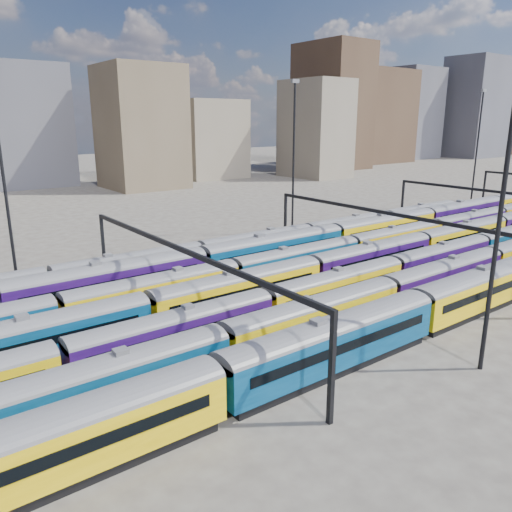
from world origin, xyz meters
TOP-DOWN VIEW (x-y plane):
  - ground at (0.00, 0.00)m, footprint 500.00×500.00m
  - rake_1 at (-11.86, -10.00)m, footprint 98.95×2.90m
  - rake_2 at (-13.63, -5.00)m, footprint 113.83×2.78m
  - rake_3 at (-2.81, 0.00)m, footprint 123.42×3.01m
  - rake_4 at (-0.63, 5.00)m, footprint 136.47×2.85m
  - rake_5 at (11.00, 10.00)m, footprint 135.16×3.29m
  - rake_6 at (-8.98, 15.00)m, footprint 114.50×2.79m
  - gantry_1 at (-20.00, 0.00)m, footprint 0.35×40.35m
  - gantry_2 at (10.00, 0.00)m, footprint 0.35×40.35m
  - gantry_3 at (40.00, 0.00)m, footprint 0.35×40.35m
  - mast_1 at (-30.00, 22.00)m, footprint 1.40×0.50m
  - mast_2 at (-5.00, -22.00)m, footprint 1.40×0.50m
  - mast_3 at (15.00, 24.00)m, footprint 1.40×0.50m
  - mast_5 at (65.00, 20.00)m, footprint 1.40×0.50m
  - skyline at (104.75, 105.73)m, footprint 399.22×60.48m

SIDE VIEW (x-z plane):
  - ground at x=0.00m, z-range 0.00..0.00m
  - rake_2 at x=-13.63m, z-range 0.12..4.78m
  - rake_6 at x=-8.98m, z-range 0.12..4.81m
  - rake_4 at x=-0.63m, z-range 0.12..4.91m
  - rake_1 at x=-11.86m, z-range 0.12..5.00m
  - rake_3 at x=-2.81m, z-range 0.13..5.19m
  - rake_5 at x=11.00m, z-range 0.14..5.70m
  - gantry_1 at x=-20.00m, z-range 2.78..10.80m
  - gantry_2 at x=10.00m, z-range 2.78..10.80m
  - gantry_3 at x=40.00m, z-range 2.78..10.80m
  - mast_1 at x=-30.00m, z-range 1.17..26.77m
  - mast_2 at x=-5.00m, z-range 1.17..26.77m
  - mast_3 at x=15.00m, z-range 1.17..26.77m
  - mast_5 at x=65.00m, z-range 1.17..26.77m
  - skyline at x=104.75m, z-range -4.18..45.85m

